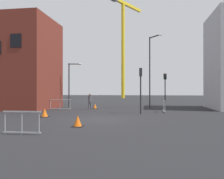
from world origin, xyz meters
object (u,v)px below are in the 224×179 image
Objects in this scene: traffic_light_median at (165,85)px; traffic_cone_by_barrier at (45,113)px; streetlamp_tall at (151,66)px; pedestrian_walking at (90,100)px; streetlamp_short at (71,81)px; construction_crane at (123,37)px; traffic_light_far at (141,83)px; traffic_cone_orange at (78,121)px; traffic_cone_on_verge at (95,106)px.

traffic_light_median is 6.14× the size of traffic_cone_by_barrier.
streetlamp_tall is 7.87m from pedestrian_walking.
streetlamp_short is 7.90× the size of traffic_cone_by_barrier.
traffic_light_far is (5.68, -40.28, -13.04)m from construction_crane.
streetlamp_short reaches higher than traffic_light_median.
streetlamp_short is at bearing 96.76° from traffic_cone_by_barrier.
streetlamp_short is at bearing -167.05° from traffic_light_median.
traffic_cone_by_barrier is at bearing -154.09° from traffic_light_far.
streetlamp_tall is 13.63m from traffic_cone_by_barrier.
construction_crane reaches higher than pedestrian_walking.
pedestrian_walking is at bearing -89.64° from construction_crane.
traffic_cone_on_verge is (-1.95, 12.98, -0.04)m from traffic_cone_orange.
pedestrian_walking is 2.50× the size of traffic_cone_by_barrier.
traffic_light_median is at bearing 23.78° from traffic_cone_on_verge.
construction_crane is 6.20× the size of traffic_light_median.
traffic_cone_by_barrier is 8.92m from traffic_cone_on_verge.
construction_crane reaches higher than traffic_cone_orange.
traffic_light_median reaches higher than traffic_light_far.
traffic_light_far is at bearing -36.85° from streetlamp_short.
traffic_cone_orange reaches higher than traffic_cone_on_verge.
streetlamp_tall reaches higher than traffic_light_far.
pedestrian_walking reaches higher than traffic_cone_orange.
traffic_cone_on_verge is (-7.80, -3.44, -2.44)m from traffic_light_median.
streetlamp_short is 3.16× the size of pedestrian_walking.
pedestrian_walking is at bearing -150.07° from traffic_light_median.
streetlamp_tall is 2.00× the size of traffic_light_median.
traffic_light_median is at bearing -75.26° from construction_crane.
streetlamp_short is 4.32m from traffic_cone_on_verge.
traffic_cone_by_barrier is (-7.11, -3.46, -2.33)m from traffic_light_far.
traffic_light_far is at bearing 25.91° from traffic_cone_by_barrier.
construction_crane is 46.38m from traffic_cone_by_barrier.
construction_crane reaches higher than traffic_light_far.
traffic_light_far reaches higher than traffic_cone_orange.
construction_crane reaches higher than traffic_cone_by_barrier.
traffic_light_far is 7.75m from traffic_cone_on_verge.
streetlamp_short is 9.37× the size of traffic_cone_on_verge.
traffic_light_median is at bearing 73.18° from traffic_light_far.
pedestrian_walking is at bearing -158.23° from streetlamp_tall.
traffic_cone_orange is (5.03, -13.91, -2.85)m from streetlamp_short.
streetlamp_tall is 4.91× the size of pedestrian_walking.
streetlamp_short reaches higher than traffic_cone_on_verge.
traffic_light_median is at bearing 51.39° from streetlamp_tall.
traffic_light_far is 7.11× the size of traffic_cone_on_verge.
streetlamp_short is 4.16m from pedestrian_walking.
traffic_light_far is at bearing -81.97° from construction_crane.
traffic_cone_by_barrier is at bearing -128.75° from streetlamp_tall.
streetlamp_tall is 3.37m from traffic_light_median.
construction_crane is 45.18× the size of traffic_cone_on_verge.
traffic_cone_by_barrier is at bearing -102.48° from pedestrian_walking.
streetlamp_tall is 15.57m from traffic_cone_orange.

